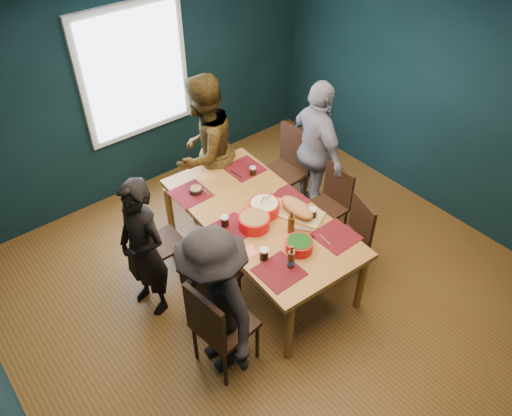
{
  "coord_description": "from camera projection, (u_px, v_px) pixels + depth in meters",
  "views": [
    {
      "loc": [
        -2.3,
        -2.57,
        4.06
      ],
      "look_at": [
        0.06,
        0.33,
        0.88
      ],
      "focal_mm": 35.0,
      "sensor_mm": 36.0,
      "label": 1
    }
  ],
  "objects": [
    {
      "name": "room",
      "position": [
        255.0,
        173.0,
        4.52
      ],
      "size": [
        5.01,
        5.01,
        2.71
      ],
      "color": "brown",
      "rests_on": "ground"
    },
    {
      "name": "dining_table",
      "position": [
        260.0,
        220.0,
        4.98
      ],
      "size": [
        1.19,
        2.21,
        0.82
      ],
      "rotation": [
        0.0,
        0.0,
        -0.05
      ],
      "color": "#A36631",
      "rests_on": "floor"
    },
    {
      "name": "chair_left_far",
      "position": [
        155.0,
        241.0,
        5.06
      ],
      "size": [
        0.41,
        0.41,
        0.9
      ],
      "rotation": [
        0.0,
        0.0,
        -0.02
      ],
      "color": "black",
      "rests_on": "floor"
    },
    {
      "name": "chair_left_mid",
      "position": [
        205.0,
        277.0,
        4.65
      ],
      "size": [
        0.53,
        0.53,
        0.95
      ],
      "rotation": [
        0.0,
        0.0,
        0.26
      ],
      "color": "black",
      "rests_on": "floor"
    },
    {
      "name": "chair_left_near",
      "position": [
        216.0,
        324.0,
        4.2
      ],
      "size": [
        0.51,
        0.51,
        1.02
      ],
      "rotation": [
        0.0,
        0.0,
        0.12
      ],
      "color": "black",
      "rests_on": "floor"
    },
    {
      "name": "chair_right_far",
      "position": [
        288.0,
        163.0,
        5.95
      ],
      "size": [
        0.5,
        0.5,
        1.04
      ],
      "rotation": [
        0.0,
        0.0,
        0.07
      ],
      "color": "black",
      "rests_on": "floor"
    },
    {
      "name": "chair_right_mid",
      "position": [
        331.0,
        199.0,
        5.58
      ],
      "size": [
        0.4,
        0.4,
        0.89
      ],
      "rotation": [
        0.0,
        0.0,
        0.01
      ],
      "color": "black",
      "rests_on": "floor"
    },
    {
      "name": "chair_right_near",
      "position": [
        352.0,
        232.0,
        5.17
      ],
      "size": [
        0.5,
        0.5,
        0.88
      ],
      "rotation": [
        0.0,
        0.0,
        -0.3
      ],
      "color": "black",
      "rests_on": "floor"
    },
    {
      "name": "person_far_left",
      "position": [
        143.0,
        250.0,
        4.63
      ],
      "size": [
        0.49,
        0.63,
        1.53
      ],
      "primitive_type": "imported",
      "rotation": [
        0.0,
        0.0,
        4.95
      ],
      "color": "black",
      "rests_on": "floor"
    },
    {
      "name": "person_back",
      "position": [
        204.0,
        152.0,
        5.61
      ],
      "size": [
        1.07,
        0.96,
        1.81
      ],
      "primitive_type": "imported",
      "rotation": [
        0.0,
        0.0,
        3.51
      ],
      "color": "black",
      "rests_on": "floor"
    },
    {
      "name": "person_right",
      "position": [
        316.0,
        151.0,
        5.72
      ],
      "size": [
        0.64,
        1.07,
        1.7
      ],
      "primitive_type": "imported",
      "rotation": [
        0.0,
        0.0,
        1.33
      ],
      "color": "white",
      "rests_on": "floor"
    },
    {
      "name": "person_near_left",
      "position": [
        215.0,
        304.0,
        4.12
      ],
      "size": [
        0.67,
        1.06,
        1.57
      ],
      "primitive_type": "imported",
      "rotation": [
        0.0,
        0.0,
        4.63
      ],
      "color": "black",
      "rests_on": "floor"
    },
    {
      "name": "bowl_salad",
      "position": [
        254.0,
        221.0,
        4.75
      ],
      "size": [
        0.31,
        0.31,
        0.13
      ],
      "color": "red",
      "rests_on": "dining_table"
    },
    {
      "name": "bowl_dumpling",
      "position": [
        264.0,
        207.0,
        4.9
      ],
      "size": [
        0.31,
        0.31,
        0.28
      ],
      "color": "red",
      "rests_on": "dining_table"
    },
    {
      "name": "bowl_herbs",
      "position": [
        299.0,
        245.0,
        4.51
      ],
      "size": [
        0.25,
        0.25,
        0.11
      ],
      "color": "red",
      "rests_on": "dining_table"
    },
    {
      "name": "cutting_board",
      "position": [
        297.0,
        209.0,
        4.89
      ],
      "size": [
        0.45,
        0.67,
        0.14
      ],
      "rotation": [
        0.0,
        0.0,
        0.42
      ],
      "color": "tan",
      "rests_on": "dining_table"
    },
    {
      "name": "small_bowl",
      "position": [
        196.0,
        190.0,
        5.17
      ],
      "size": [
        0.14,
        0.14,
        0.06
      ],
      "color": "black",
      "rests_on": "dining_table"
    },
    {
      "name": "beer_bottle_a",
      "position": [
        291.0,
        260.0,
        4.33
      ],
      "size": [
        0.07,
        0.07,
        0.25
      ],
      "color": "#43240C",
      "rests_on": "dining_table"
    },
    {
      "name": "beer_bottle_b",
      "position": [
        291.0,
        224.0,
        4.67
      ],
      "size": [
        0.06,
        0.06,
        0.25
      ],
      "color": "#43240C",
      "rests_on": "dining_table"
    },
    {
      "name": "cola_glass_a",
      "position": [
        264.0,
        254.0,
        4.42
      ],
      "size": [
        0.08,
        0.08,
        0.12
      ],
      "color": "black",
      "rests_on": "dining_table"
    },
    {
      "name": "cola_glass_b",
      "position": [
        313.0,
        213.0,
        4.85
      ],
      "size": [
        0.08,
        0.08,
        0.11
      ],
      "color": "black",
      "rests_on": "dining_table"
    },
    {
      "name": "cola_glass_c",
      "position": [
        253.0,
        171.0,
        5.39
      ],
      "size": [
        0.07,
        0.07,
        0.1
      ],
      "color": "black",
      "rests_on": "dining_table"
    },
    {
      "name": "cola_glass_d",
      "position": [
        225.0,
        221.0,
        4.76
      ],
      "size": [
        0.08,
        0.08,
        0.11
      ],
      "color": "black",
      "rests_on": "dining_table"
    },
    {
      "name": "napkin_a",
      "position": [
        284.0,
        194.0,
        5.17
      ],
      "size": [
        0.2,
        0.2,
        0.0
      ],
      "primitive_type": "cube",
      "rotation": [
        0.0,
        0.0,
        0.6
      ],
      "color": "#E67961",
      "rests_on": "dining_table"
    },
    {
      "name": "napkin_b",
      "position": [
        249.0,
        252.0,
        4.53
      ],
      "size": [
        0.15,
        0.15,
        0.0
      ],
      "primitive_type": "cube",
      "rotation": [
        0.0,
        0.0,
        -0.14
      ],
      "color": "#E67961",
      "rests_on": "dining_table"
    },
    {
      "name": "napkin_c",
      "position": [
        334.0,
        234.0,
        4.71
      ],
      "size": [
        0.2,
        0.2,
        0.0
      ],
      "primitive_type": "cube",
      "rotation": [
        0.0,
        0.0,
        0.55
      ],
      "color": "#E67961",
      "rests_on": "dining_table"
    }
  ]
}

